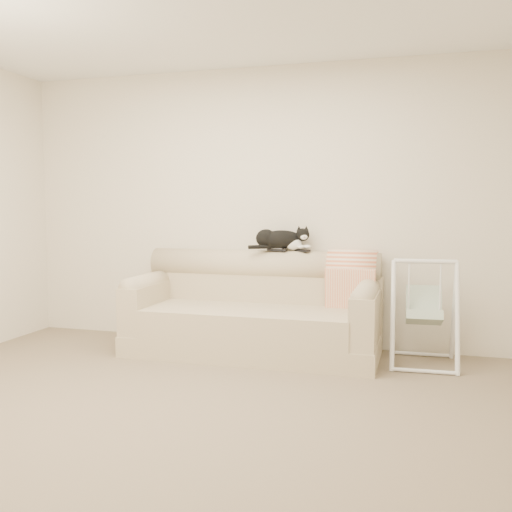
{
  "coord_description": "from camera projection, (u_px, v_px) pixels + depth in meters",
  "views": [
    {
      "loc": [
        1.34,
        -3.22,
        1.31
      ],
      "look_at": [
        0.05,
        1.27,
        0.9
      ],
      "focal_mm": 40.0,
      "sensor_mm": 36.0,
      "label": 1
    }
  ],
  "objects": [
    {
      "name": "sofa",
      "position": [
        255.0,
        313.0,
        5.1
      ],
      "size": [
        2.2,
        0.93,
        0.9
      ],
      "color": "tan",
      "rests_on": "ground"
    },
    {
      "name": "remote_a",
      "position": [
        277.0,
        250.0,
        5.21
      ],
      "size": [
        0.18,
        0.07,
        0.03
      ],
      "color": "black",
      "rests_on": "sofa"
    },
    {
      "name": "throw_blanket",
      "position": [
        352.0,
        272.0,
        5.05
      ],
      "size": [
        0.43,
        0.38,
        0.58
      ],
      "color": "#E57346",
      "rests_on": "sofa"
    },
    {
      "name": "remote_b",
      "position": [
        302.0,
        250.0,
        5.17
      ],
      "size": [
        0.16,
        0.14,
        0.02
      ],
      "color": "black",
      "rests_on": "sofa"
    },
    {
      "name": "ground_plane",
      "position": [
        193.0,
        415.0,
        3.57
      ],
      "size": [
        5.0,
        5.0,
        0.0
      ],
      "primitive_type": "plane",
      "color": "#6C5F4D",
      "rests_on": "ground"
    },
    {
      "name": "room_shell",
      "position": [
        190.0,
        169.0,
        3.43
      ],
      "size": [
        5.04,
        4.04,
        2.6
      ],
      "color": "beige",
      "rests_on": "ground"
    },
    {
      "name": "tuxedo_cat",
      "position": [
        281.0,
        239.0,
        5.22
      ],
      "size": [
        0.55,
        0.35,
        0.22
      ],
      "color": "black",
      "rests_on": "sofa"
    },
    {
      "name": "baby_swing",
      "position": [
        424.0,
        312.0,
        4.68
      ],
      "size": [
        0.56,
        0.59,
        0.88
      ],
      "color": "white",
      "rests_on": "ground"
    }
  ]
}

